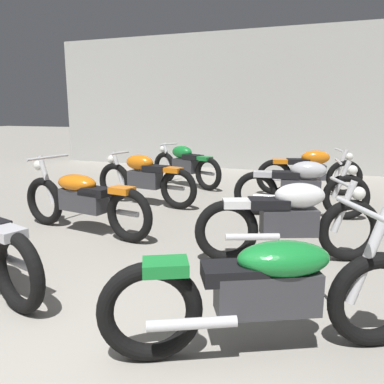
% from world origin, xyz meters
% --- Properties ---
extents(back_wall, '(12.55, 0.24, 3.60)m').
position_xyz_m(back_wall, '(0.00, 9.09, 1.80)').
color(back_wall, '#B2B2AD').
rests_on(back_wall, ground).
extents(motorcycle_left_row_1, '(2.16, 0.68, 0.97)m').
position_xyz_m(motorcycle_left_row_1, '(-1.34, 2.72, 0.45)').
color(motorcycle_left_row_1, black).
rests_on(motorcycle_left_row_1, ground).
extents(motorcycle_left_row_2, '(1.97, 0.51, 0.88)m').
position_xyz_m(motorcycle_left_row_2, '(-1.30, 4.40, 0.46)').
color(motorcycle_left_row_2, black).
rests_on(motorcycle_left_row_2, ground).
extents(motorcycle_left_row_3, '(1.84, 0.91, 0.88)m').
position_xyz_m(motorcycle_left_row_3, '(-1.27, 6.18, 0.46)').
color(motorcycle_left_row_3, black).
rests_on(motorcycle_left_row_3, ground).
extents(motorcycle_right_row_0, '(1.99, 1.12, 0.97)m').
position_xyz_m(motorcycle_right_row_0, '(1.36, 0.94, 0.45)').
color(motorcycle_right_row_0, black).
rests_on(motorcycle_right_row_0, ground).
extents(motorcycle_right_row_1, '(1.87, 0.83, 0.88)m').
position_xyz_m(motorcycle_right_row_1, '(1.29, 2.63, 0.46)').
color(motorcycle_right_row_1, black).
rests_on(motorcycle_right_row_1, ground).
extents(motorcycle_right_row_2, '(1.97, 0.57, 0.88)m').
position_xyz_m(motorcycle_right_row_2, '(1.24, 4.49, 0.46)').
color(motorcycle_right_row_2, black).
rests_on(motorcycle_right_row_2, ground).
extents(motorcycle_right_row_3, '(1.92, 0.72, 0.88)m').
position_xyz_m(motorcycle_right_row_3, '(1.25, 6.17, 0.46)').
color(motorcycle_right_row_3, black).
rests_on(motorcycle_right_row_3, ground).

